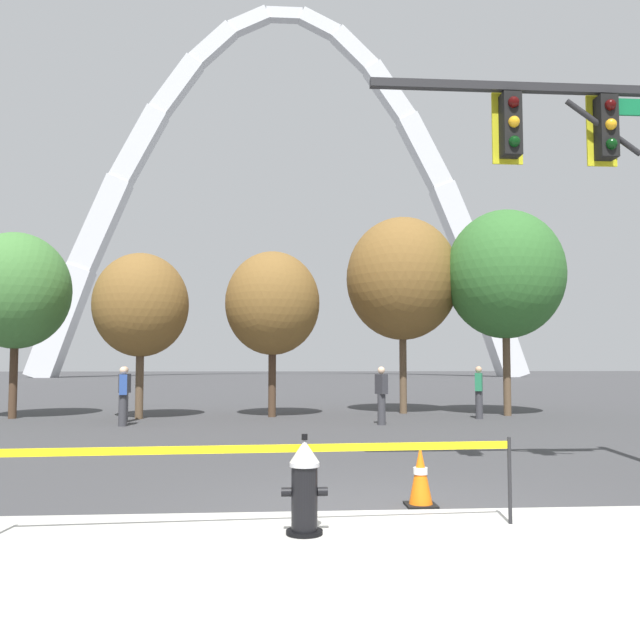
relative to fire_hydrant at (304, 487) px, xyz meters
name	(u,v)px	position (x,y,z in m)	size (l,w,h in m)	color
ground_plane	(374,518)	(0.80, 0.66, -0.47)	(240.00, 240.00, 0.00)	#3D3D3F
fire_hydrant	(304,487)	(0.00, 0.00, 0.00)	(0.46, 0.48, 0.99)	black
caution_tape_barrier	(261,469)	(-0.43, 0.11, 0.16)	(5.27, 0.33, 0.91)	#232326
traffic_cone_by_hydrant	(420,476)	(1.44, 1.19, -0.11)	(0.36, 0.36, 0.73)	black
traffic_signal_gantry	(626,196)	(4.68, 2.24, 3.60)	(5.02, 0.44, 6.00)	#232326
monument_arch	(284,209)	(0.80, 69.48, 19.34)	(57.87, 2.95, 44.86)	silver
tree_far_left	(16,291)	(-8.23, 13.99, 3.44)	(3.26, 3.26, 5.71)	#473323
tree_left_mid	(141,305)	(-4.37, 13.60, 2.98)	(2.88, 2.88, 5.05)	brown
tree_center_left	(273,303)	(-0.35, 14.03, 3.10)	(2.98, 2.98, 5.22)	#473323
tree_center_right	(402,279)	(4.03, 15.12, 4.07)	(3.79, 3.79, 6.62)	brown
tree_right_mid	(505,274)	(7.18, 13.97, 4.09)	(3.81, 3.81, 6.66)	brown
pedestrian_walking_left	(124,394)	(-4.54, 12.41, 0.35)	(0.31, 0.39, 1.59)	#38383D
pedestrian_standing_center	(479,392)	(5.90, 12.87, 0.35)	(0.32, 0.39, 1.59)	#38383D
pedestrian_walking_right	(123,396)	(-4.34, 11.31, 0.35)	(0.27, 0.38, 1.59)	#38383D
pedestrian_near_trees	(381,395)	(2.64, 11.17, 0.35)	(0.34, 0.39, 1.59)	#38383D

